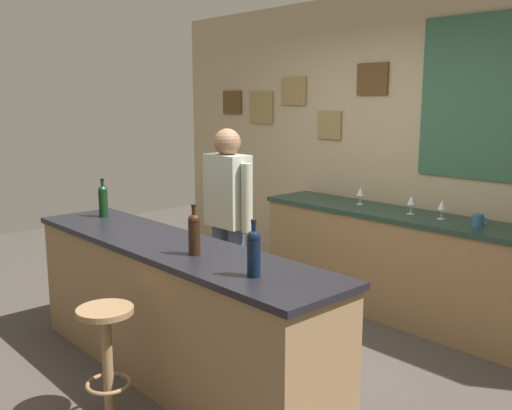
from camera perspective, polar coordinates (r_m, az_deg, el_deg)
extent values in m
plane|color=#423D38|center=(4.26, -3.66, -15.00)|extent=(10.00, 10.00, 0.00)
cube|color=tan|center=(5.36, 13.40, 5.62)|extent=(6.00, 0.06, 2.80)
cube|color=brown|center=(6.80, -2.40, 10.27)|extent=(0.32, 0.02, 0.27)
cube|color=#997F4C|center=(6.43, 0.52, 9.77)|extent=(0.37, 0.02, 0.35)
cube|color=#997F4C|center=(6.07, 3.80, 11.36)|extent=(0.35, 0.02, 0.29)
cube|color=#997F4C|center=(5.74, 7.40, 7.98)|extent=(0.30, 0.02, 0.28)
cube|color=brown|center=(5.43, 11.63, 12.30)|extent=(0.34, 0.02, 0.29)
cube|color=#38664C|center=(4.88, 21.82, 9.99)|extent=(1.07, 0.02, 1.30)
cube|color=olive|center=(3.87, -8.45, -10.71)|extent=(2.67, 0.57, 0.88)
cube|color=black|center=(3.72, -8.64, -4.10)|extent=(2.72, 0.60, 0.04)
cube|color=olive|center=(5.01, 14.25, -6.07)|extent=(2.65, 0.53, 0.86)
cube|color=#1E382D|center=(4.90, 14.49, -1.02)|extent=(2.70, 0.56, 0.04)
cylinder|color=#384766|center=(4.49, -1.96, -7.67)|extent=(0.13, 0.13, 0.86)
cylinder|color=#384766|center=(4.64, -3.58, -7.09)|extent=(0.13, 0.13, 0.86)
cube|color=#9EA38E|center=(4.40, -2.87, 1.45)|extent=(0.36, 0.20, 0.56)
sphere|color=brown|center=(4.36, -2.91, 6.33)|extent=(0.21, 0.21, 0.21)
cylinder|color=#9EA38E|center=(4.24, -0.97, 0.71)|extent=(0.08, 0.08, 0.52)
cylinder|color=#9EA38E|center=(4.57, -4.62, 1.40)|extent=(0.08, 0.08, 0.52)
cylinder|color=olive|center=(3.49, -14.67, -15.48)|extent=(0.06, 0.06, 0.65)
torus|color=olive|center=(3.54, -14.59, -16.98)|extent=(0.26, 0.26, 0.02)
cylinder|color=olive|center=(3.36, -14.94, -10.25)|extent=(0.32, 0.32, 0.03)
cylinder|color=black|center=(4.64, -15.10, 0.07)|extent=(0.07, 0.07, 0.20)
sphere|color=black|center=(4.62, -15.16, 1.44)|extent=(0.07, 0.07, 0.07)
cylinder|color=black|center=(4.61, -15.18, 1.84)|extent=(0.03, 0.03, 0.09)
cylinder|color=black|center=(4.61, -15.21, 2.49)|extent=(0.03, 0.03, 0.02)
cylinder|color=black|center=(3.40, -6.22, -3.36)|extent=(0.07, 0.07, 0.20)
sphere|color=black|center=(3.38, -6.26, -1.51)|extent=(0.07, 0.07, 0.07)
cylinder|color=black|center=(3.37, -6.27, -0.97)|extent=(0.03, 0.03, 0.09)
cylinder|color=black|center=(3.36, -6.29, -0.08)|extent=(0.03, 0.03, 0.02)
cylinder|color=black|center=(2.97, -0.23, -5.36)|extent=(0.07, 0.07, 0.20)
sphere|color=black|center=(2.94, -0.23, -3.25)|extent=(0.07, 0.07, 0.07)
cylinder|color=black|center=(2.93, -0.23, -2.64)|extent=(0.03, 0.03, 0.09)
cylinder|color=black|center=(2.92, -0.23, -1.63)|extent=(0.03, 0.03, 0.02)
cylinder|color=silver|center=(5.23, 10.41, 0.10)|extent=(0.06, 0.06, 0.00)
cylinder|color=silver|center=(5.22, 10.43, 0.53)|extent=(0.01, 0.01, 0.07)
cone|color=silver|center=(5.21, 10.45, 1.35)|extent=(0.07, 0.07, 0.08)
cylinder|color=silver|center=(4.87, 15.28, -0.86)|extent=(0.06, 0.06, 0.00)
cylinder|color=silver|center=(4.86, 15.31, -0.40)|extent=(0.01, 0.01, 0.07)
cone|color=silver|center=(4.85, 15.35, 0.47)|extent=(0.07, 0.07, 0.08)
cylinder|color=silver|center=(4.73, 18.13, -1.34)|extent=(0.06, 0.06, 0.00)
cylinder|color=silver|center=(4.73, 18.15, -0.86)|extent=(0.01, 0.01, 0.07)
cone|color=silver|center=(4.71, 18.21, 0.03)|extent=(0.07, 0.07, 0.08)
cylinder|color=#336699|center=(4.55, 21.42, -1.43)|extent=(0.08, 0.08, 0.09)
torus|color=#336699|center=(4.52, 22.07, -1.48)|extent=(0.06, 0.01, 0.06)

